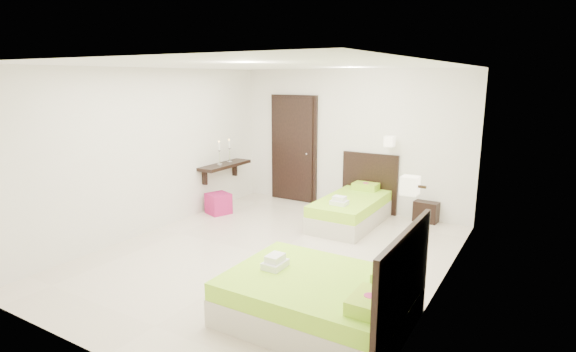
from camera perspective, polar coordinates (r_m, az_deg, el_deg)
The scene contains 7 objects.
floor at distance 6.42m, azimuth -2.17°, elevation -10.04°, with size 5.50×5.50×0.00m, color beige.
bed_single at distance 7.78m, azimuth 8.22°, elevation -4.01°, with size 1.06×1.76×1.45m.
bed_double at distance 4.71m, azimuth 4.54°, elevation -15.19°, with size 1.81×1.54×1.50m.
nightstand at distance 8.20m, azimuth 17.28°, elevation -4.24°, with size 0.40×0.36×0.36m, color black.
ottoman at distance 8.35m, azimuth -8.82°, elevation -3.47°, with size 0.38×0.38×0.38m, color #97144D.
door at distance 8.97m, azimuth 0.72°, elevation 3.43°, with size 1.02×0.15×2.14m.
console_shelf at distance 8.61m, azimuth -8.07°, elevation 1.35°, with size 0.35×1.20×0.78m.
Camera 1 is at (3.24, -4.97, 2.45)m, focal length 28.00 mm.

